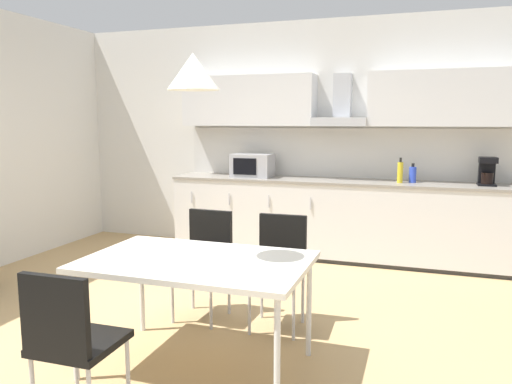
{
  "coord_description": "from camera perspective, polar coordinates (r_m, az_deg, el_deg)",
  "views": [
    {
      "loc": [
        1.65,
        -3.37,
        1.61
      ],
      "look_at": [
        0.31,
        0.63,
        1.0
      ],
      "focal_mm": 35.0,
      "sensor_mm": 36.0,
      "label": 1
    }
  ],
  "objects": [
    {
      "name": "coffee_maker",
      "position": [
        5.82,
        24.9,
        2.16
      ],
      "size": [
        0.18,
        0.19,
        0.3
      ],
      "color": "black",
      "rests_on": "kitchen_counter"
    },
    {
      "name": "dining_table",
      "position": [
        3.24,
        -6.81,
        -8.36
      ],
      "size": [
        1.42,
        0.9,
        0.73
      ],
      "color": "silver",
      "rests_on": "ground_plane"
    },
    {
      "name": "ground_plane",
      "position": [
        4.08,
        -7.22,
        -15.2
      ],
      "size": [
        8.2,
        8.01,
        0.02
      ],
      "primitive_type": "cube",
      "color": "tan"
    },
    {
      "name": "pendant_lamp",
      "position": [
        3.12,
        -7.2,
        13.5
      ],
      "size": [
        0.32,
        0.32,
        0.22
      ],
      "primitive_type": "cone",
      "color": "silver"
    },
    {
      "name": "microwave",
      "position": [
        6.08,
        -0.41,
        3.06
      ],
      "size": [
        0.48,
        0.35,
        0.28
      ],
      "color": "#ADADB2",
      "rests_on": "kitchen_counter"
    },
    {
      "name": "bottle_yellow",
      "position": [
        5.72,
        16.15,
        2.2
      ],
      "size": [
        0.06,
        0.06,
        0.28
      ],
      "color": "yellow",
      "rests_on": "kitchen_counter"
    },
    {
      "name": "bottle_blue",
      "position": [
        5.78,
        17.46,
        1.93
      ],
      "size": [
        0.08,
        0.08,
        0.21
      ],
      "color": "blue",
      "rests_on": "kitchen_counter"
    },
    {
      "name": "chair_far_left",
      "position": [
        4.14,
        -5.81,
        -6.91
      ],
      "size": [
        0.42,
        0.42,
        0.87
      ],
      "color": "black",
      "rests_on": "ground_plane"
    },
    {
      "name": "backsplash_tile",
      "position": [
        6.11,
        9.8,
        4.43
      ],
      "size": [
        3.92,
        0.02,
        0.59
      ],
      "primitive_type": "cube",
      "color": "silver",
      "rests_on": "kitchen_counter"
    },
    {
      "name": "wall_back",
      "position": [
        6.31,
        3.37,
        6.29
      ],
      "size": [
        6.56,
        0.1,
        2.8
      ],
      "primitive_type": "cube",
      "color": "silver",
      "rests_on": "ground_plane"
    },
    {
      "name": "upper_wall_cabinets",
      "position": [
        5.95,
        9.71,
        10.28
      ],
      "size": [
        3.92,
        0.4,
        0.61
      ],
      "color": "silver"
    },
    {
      "name": "chair_far_right",
      "position": [
        3.93,
        2.73,
        -7.7
      ],
      "size": [
        0.41,
        0.41,
        0.87
      ],
      "color": "black",
      "rests_on": "ground_plane"
    },
    {
      "name": "chair_near_left",
      "position": [
        2.79,
        -20.55,
        -14.98
      ],
      "size": [
        0.41,
        0.41,
        0.87
      ],
      "color": "black",
      "rests_on": "ground_plane"
    },
    {
      "name": "kitchen_counter",
      "position": [
        5.92,
        9.19,
        -3.05
      ],
      "size": [
        3.94,
        0.64,
        0.92
      ],
      "color": "#333333",
      "rests_on": "ground_plane"
    }
  ]
}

